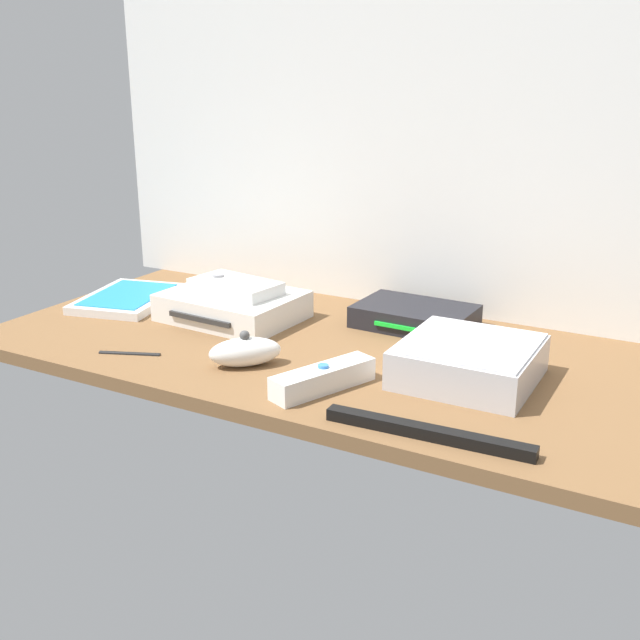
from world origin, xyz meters
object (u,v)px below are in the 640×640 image
remote_nunchuk (245,352)px  stylus_pen (130,352)px  game_console (233,306)px  remote_classic_pad (236,286)px  network_router (415,316)px  remote_wand (323,378)px  game_case (128,298)px  sensor_bar (428,432)px  mini_computer (469,361)px

remote_nunchuk → stylus_pen: bearing=-119.7°
game_console → remote_classic_pad: remote_classic_pad is taller
network_router → remote_wand: (-0.70, -28.99, -0.19)cm
network_router → stylus_pen: bearing=-133.0°
game_case → remote_wand: remote_wand is taller
remote_nunchuk → stylus_pen: size_ratio=1.14×
remote_wand → remote_nunchuk: 13.51cm
sensor_bar → game_case: bearing=157.5°
network_router → mini_computer: bearing=-48.1°
remote_wand → remote_classic_pad: 32.70cm
game_console → remote_nunchuk: (13.48, -16.23, -0.16)cm
mini_computer → network_router: (-14.42, 17.03, -0.94)cm
stylus_pen → network_router: bearing=45.3°
game_case → network_router: size_ratio=1.18×
mini_computer → game_case: 63.47cm
mini_computer → network_router: bearing=130.3°
mini_computer → remote_classic_pad: size_ratio=1.11×
game_console → stylus_pen: game_console is taller
remote_nunchuk → stylus_pen: 17.65cm
remote_wand → stylus_pen: (-30.34, -2.34, -1.16)cm
mini_computer → stylus_pen: (-45.46, -14.31, -2.29)cm
sensor_bar → remote_wand: bearing=156.5°
game_console → network_router: (27.52, 10.69, -0.50)cm
remote_wand → stylus_pen: bearing=-153.6°
sensor_bar → stylus_pen: bearing=172.4°
stylus_pen → remote_wand: bearing=4.4°
game_case → remote_wand: (48.13, -16.97, 0.75)cm
game_case → network_router: 50.29cm
mini_computer → remote_classic_pad: bearing=170.6°
network_router → stylus_pen: network_router is taller
game_case → remote_classic_pad: remote_classic_pad is taller
network_router → remote_classic_pad: size_ratio=1.19×
remote_wand → stylus_pen: 30.46cm
game_console → game_case: bearing=-173.0°
remote_classic_pad → sensor_bar: 50.03cm
game_console → mini_computer: bearing=-5.2°
remote_classic_pad → sensor_bar: bearing=-21.5°
game_console → mini_computer: (41.94, -6.34, 0.44)cm
game_console → remote_classic_pad: bearing=57.9°
remote_wand → stylus_pen: size_ratio=1.67×
game_console → game_case: size_ratio=1.01×
game_case → remote_wand: size_ratio=1.44×
remote_classic_pad → stylus_pen: size_ratio=1.72×
game_case → game_console: bearing=-10.1°
network_router → remote_classic_pad: (-27.15, -10.17, 3.71)cm
remote_wand → remote_nunchuk: (-13.34, 2.07, 0.53)cm
remote_nunchuk → game_console: bearing=175.5°
remote_classic_pad → sensor_bar: (43.04, -25.08, -4.71)cm
remote_wand → remote_nunchuk: remote_nunchuk is taller
mini_computer → remote_wand: mini_computer is taller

